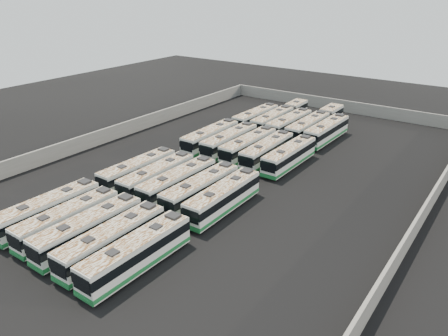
{
  "coord_description": "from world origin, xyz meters",
  "views": [
    {
      "loc": [
        28.13,
        -40.89,
        22.29
      ],
      "look_at": [
        0.1,
        -1.38,
        1.6
      ],
      "focal_mm": 35.0,
      "sensor_mm": 36.0,
      "label": 1
    }
  ],
  "objects_px": {
    "bus_midfront_far_left": "(138,170)",
    "bus_midfront_left": "(157,177)",
    "bus_back_right": "(316,123)",
    "bus_back_left": "(281,117)",
    "bus_midback_center": "(248,146)",
    "bus_midback_far_right": "(289,156)",
    "bus_front_center": "(88,229)",
    "bus_midfront_right": "(201,189)",
    "bus_front_right": "(112,240)",
    "bus_back_center": "(289,124)",
    "bus_midback_far_left": "(210,137)",
    "bus_front_far_left": "(48,210)",
    "bus_front_far_right": "(137,253)",
    "bus_midfront_far_right": "(223,197)",
    "bus_midback_left": "(229,141)",
    "bus_back_far_left": "(256,118)",
    "bus_midback_right": "(267,151)",
    "bus_back_far_right": "(327,131)",
    "bus_midfront_center": "(178,182)",
    "bus_front_left": "(68,220)"
  },
  "relations": [
    {
      "from": "bus_midback_far_right",
      "to": "bus_back_center",
      "type": "xyz_separation_m",
      "value": [
        -6.33,
        12.14,
        0.03
      ]
    },
    {
      "from": "bus_back_far_right",
      "to": "bus_midback_left",
      "type": "bearing_deg",
      "value": -126.42
    },
    {
      "from": "bus_midfront_far_left",
      "to": "bus_midfront_left",
      "type": "relative_size",
      "value": 0.99
    },
    {
      "from": "bus_front_far_left",
      "to": "bus_back_center",
      "type": "relative_size",
      "value": 0.99
    },
    {
      "from": "bus_midback_center",
      "to": "bus_back_center",
      "type": "height_order",
      "value": "bus_back_center"
    },
    {
      "from": "bus_midback_center",
      "to": "bus_back_left",
      "type": "height_order",
      "value": "bus_midback_center"
    },
    {
      "from": "bus_front_center",
      "to": "bus_midfront_right",
      "type": "xyz_separation_m",
      "value": [
        3.16,
        12.45,
        -0.02
      ]
    },
    {
      "from": "bus_front_left",
      "to": "bus_midfront_left",
      "type": "relative_size",
      "value": 0.99
    },
    {
      "from": "bus_midfront_far_left",
      "to": "bus_front_far_right",
      "type": "bearing_deg",
      "value": -43.41
    },
    {
      "from": "bus_midback_left",
      "to": "bus_back_right",
      "type": "height_order",
      "value": "bus_midback_left"
    },
    {
      "from": "bus_midfront_right",
      "to": "bus_midback_far_right",
      "type": "bearing_deg",
      "value": 78.76
    },
    {
      "from": "bus_midback_center",
      "to": "bus_midback_far_right",
      "type": "height_order",
      "value": "bus_midback_center"
    },
    {
      "from": "bus_back_right",
      "to": "bus_midfront_left",
      "type": "bearing_deg",
      "value": -101.83
    },
    {
      "from": "bus_front_far_left",
      "to": "bus_midback_far_left",
      "type": "bearing_deg",
      "value": 91.01
    },
    {
      "from": "bus_back_far_left",
      "to": "bus_back_left",
      "type": "distance_m",
      "value": 4.3
    },
    {
      "from": "bus_midfront_far_left",
      "to": "bus_midback_left",
      "type": "height_order",
      "value": "bus_midback_left"
    },
    {
      "from": "bus_front_center",
      "to": "bus_midback_left",
      "type": "xyz_separation_m",
      "value": [
        -3.1,
        27.01,
        0.01
      ]
    },
    {
      "from": "bus_back_right",
      "to": "bus_back_far_right",
      "type": "distance_m",
      "value": 4.14
    },
    {
      "from": "bus_midback_center",
      "to": "bus_front_far_left",
      "type": "bearing_deg",
      "value": -102.51
    },
    {
      "from": "bus_midfront_far_left",
      "to": "bus_front_center",
      "type": "bearing_deg",
      "value": -61.88
    },
    {
      "from": "bus_front_left",
      "to": "bus_back_left",
      "type": "distance_m",
      "value": 42.18
    },
    {
      "from": "bus_front_center",
      "to": "bus_midfront_left",
      "type": "height_order",
      "value": "bus_front_center"
    },
    {
      "from": "bus_back_right",
      "to": "bus_back_left",
      "type": "bearing_deg",
      "value": 178.92
    },
    {
      "from": "bus_front_left",
      "to": "bus_front_right",
      "type": "xyz_separation_m",
      "value": [
        6.25,
        -0.02,
        0.04
      ]
    },
    {
      "from": "bus_back_far_right",
      "to": "bus_midback_far_left",
      "type": "bearing_deg",
      "value": -134.19
    },
    {
      "from": "bus_midfront_right",
      "to": "bus_back_center",
      "type": "relative_size",
      "value": 0.99
    },
    {
      "from": "bus_front_right",
      "to": "bus_midfront_far_right",
      "type": "xyz_separation_m",
      "value": [
        3.09,
        12.3,
        -0.01
      ]
    },
    {
      "from": "bus_midfront_far_right",
      "to": "bus_midback_left",
      "type": "bearing_deg",
      "value": 121.89
    },
    {
      "from": "bus_midfront_far_right",
      "to": "bus_midback_center",
      "type": "distance_m",
      "value": 15.92
    },
    {
      "from": "bus_back_left",
      "to": "bus_midfront_center",
      "type": "bearing_deg",
      "value": -85.18
    },
    {
      "from": "bus_front_right",
      "to": "bus_back_left",
      "type": "bearing_deg",
      "value": 97.97
    },
    {
      "from": "bus_front_far_right",
      "to": "bus_midfront_far_right",
      "type": "distance_m",
      "value": 12.41
    },
    {
      "from": "bus_midback_center",
      "to": "bus_midback_far_right",
      "type": "bearing_deg",
      "value": 0.53
    },
    {
      "from": "bus_midback_left",
      "to": "bus_back_center",
      "type": "height_order",
      "value": "bus_midback_left"
    },
    {
      "from": "bus_midback_far_left",
      "to": "bus_front_far_right",
      "type": "bearing_deg",
      "value": -65.81
    },
    {
      "from": "bus_midback_left",
      "to": "bus_back_left",
      "type": "height_order",
      "value": "bus_midback_left"
    },
    {
      "from": "bus_midfront_center",
      "to": "bus_midback_far_left",
      "type": "bearing_deg",
      "value": 114.36
    },
    {
      "from": "bus_front_far_right",
      "to": "bus_midback_right",
      "type": "relative_size",
      "value": 1.01
    },
    {
      "from": "bus_midback_right",
      "to": "bus_front_center",
      "type": "bearing_deg",
      "value": -97.86
    },
    {
      "from": "bus_midfront_center",
      "to": "bus_back_center",
      "type": "xyz_separation_m",
      "value": [
        0.05,
        26.7,
        0.0
      ]
    },
    {
      "from": "bus_midfront_center",
      "to": "bus_midfront_far_right",
      "type": "bearing_deg",
      "value": 0.05
    },
    {
      "from": "bus_midfront_left",
      "to": "bus_midfront_center",
      "type": "height_order",
      "value": "bus_midfront_center"
    },
    {
      "from": "bus_midfront_right",
      "to": "bus_back_center",
      "type": "height_order",
      "value": "bus_back_center"
    },
    {
      "from": "bus_midback_far_right",
      "to": "bus_back_right",
      "type": "bearing_deg",
      "value": 102.17
    },
    {
      "from": "bus_front_right",
      "to": "bus_midback_far_left",
      "type": "relative_size",
      "value": 0.99
    },
    {
      "from": "bus_front_center",
      "to": "bus_back_far_right",
      "type": "relative_size",
      "value": 0.99
    },
    {
      "from": "bus_front_right",
      "to": "bus_back_center",
      "type": "height_order",
      "value": "bus_back_center"
    },
    {
      "from": "bus_front_far_left",
      "to": "bus_back_far_left",
      "type": "height_order",
      "value": "bus_front_far_left"
    },
    {
      "from": "bus_midback_far_left",
      "to": "bus_back_left",
      "type": "relative_size",
      "value": 0.67
    },
    {
      "from": "bus_front_right",
      "to": "bus_back_left",
      "type": "height_order",
      "value": "bus_front_right"
    }
  ]
}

